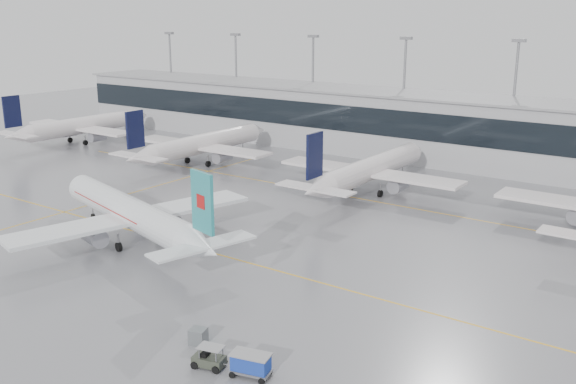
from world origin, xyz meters
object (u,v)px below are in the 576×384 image
Objects in this scene: baggage_cart at (251,363)px; gse_unit at (198,336)px; baggage_tug at (209,360)px; air_canada_jet at (133,214)px.

baggage_cart reaches higher than gse_unit.
baggage_cart is (3.49, 0.87, 0.46)m from baggage_tug.
air_canada_jet reaches higher than baggage_tug.
air_canada_jet is at bearing 135.05° from baggage_tug.
baggage_cart is at bearing 168.47° from air_canada_jet.
gse_unit is at bearing 131.10° from baggage_tug.
air_canada_jet is 9.69× the size of baggage_tug.
baggage_cart is at bearing 0.00° from baggage_tug.
baggage_tug is (26.39, -15.84, -3.14)m from air_canada_jet.
air_canada_jet is 27.78× the size of gse_unit.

